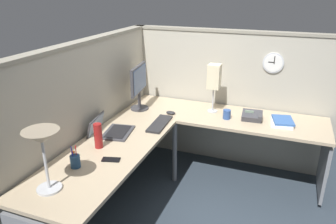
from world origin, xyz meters
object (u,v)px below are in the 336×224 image
Objects in this scene: desk_lamp_dome at (42,142)px; office_phone at (253,116)px; laptop at (108,130)px; thermos_flask at (98,136)px; cell_phone at (111,160)px; book_stack at (282,122)px; desk_lamp_paper at (214,78)px; monitor at (139,84)px; computer_mouse at (171,113)px; wall_clock at (273,63)px; coffee_mug at (227,114)px; keyboard at (160,124)px; pen_cup at (75,161)px.

desk_lamp_dome is 2.12m from office_phone.
thermos_flask reaches higher than laptop.
laptop is 3.00× the size of cell_phone.
desk_lamp_paper reaches higher than book_stack.
monitor is 2.27× the size of thermos_flask.
computer_mouse is at bearing -18.36° from thermos_flask.
laptop is 0.54m from cell_phone.
book_stack is 0.65m from wall_clock.
office_phone is (0.14, -1.23, -0.26)m from monitor.
thermos_flask is at bearing -175.76° from monitor.
monitor is 1.00m from coffee_mug.
office_phone is at bearing -64.20° from keyboard.
thermos_flask is (0.34, 0.01, 0.06)m from pen_cup.
monitor is at bearing 105.34° from desk_lamp_paper.
wall_clock is at bearing -41.21° from thermos_flask.
coffee_mug is (0.07, -0.97, -0.25)m from monitor.
laptop is at bearing 138.03° from desk_lamp_paper.
book_stack is 0.58× the size of desk_lamp_paper.
keyboard is 1.39× the size of book_stack.
computer_mouse is at bearing -93.62° from monitor.
office_phone is (1.45, -1.15, -0.02)m from pen_cup.
desk_lamp_dome is at bearing 147.00° from office_phone.
wall_clock reaches higher than desk_lamp_dome.
thermos_flask is (-0.94, 0.31, 0.09)m from computer_mouse.
coffee_mug is (-0.15, -0.19, -0.34)m from desk_lamp_paper.
coffee_mug is (-0.07, 0.55, 0.03)m from book_stack.
wall_clock reaches higher than laptop.
keyboard is at bearing 130.39° from wall_clock.
monitor reaches higher than keyboard.
monitor is 0.94× the size of desk_lamp_paper.
computer_mouse is 0.59m from desk_lamp_paper.
thermos_flask is at bearing 161.64° from computer_mouse.
thermos_flask is 1.01× the size of office_phone.
office_phone is at bearing -33.00° from desk_lamp_dome.
keyboard is at bearing -12.74° from desk_lamp_dome.
office_phone is 0.99× the size of wall_clock.
office_phone is 0.70× the size of book_stack.
laptop is at bearing 8.03° from pen_cup.
desk_lamp_dome reaches higher than pen_cup.
monitor reaches higher than laptop.
pen_cup is 1.71m from desk_lamp_paper.
wall_clock is at bearing -63.41° from desk_lamp_paper.
keyboard is at bearing 143.25° from desk_lamp_paper.
thermos_flask is at bearing 37.44° from cell_phone.
desk_lamp_dome is 0.70m from thermos_flask.
monitor is 0.72m from laptop.
office_phone reaches higher than computer_mouse.
laptop is at bearing 117.76° from book_stack.
desk_lamp_dome is at bearing -178.63° from thermos_flask.
computer_mouse is 1.10m from cell_phone.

